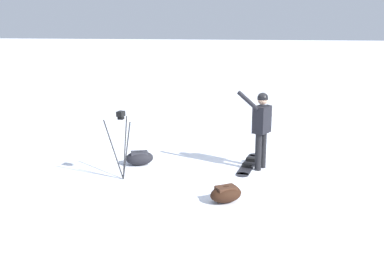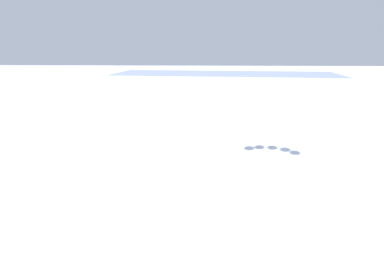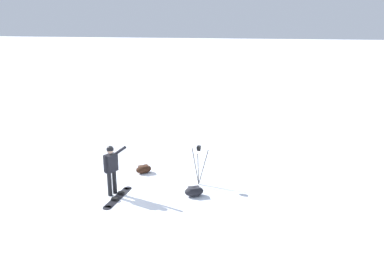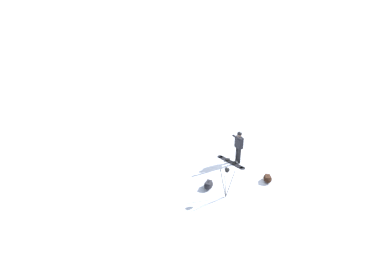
% 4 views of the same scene
% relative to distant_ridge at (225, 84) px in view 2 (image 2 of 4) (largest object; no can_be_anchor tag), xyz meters
% --- Properties ---
extents(distant_ridge, '(16.99, 39.41, 3.72)m').
position_rel_distant_ridge_xyz_m(distant_ridge, '(0.00, 0.00, 0.00)').
color(distant_ridge, '#8E99BA').
rests_on(distant_ridge, ground_plane).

